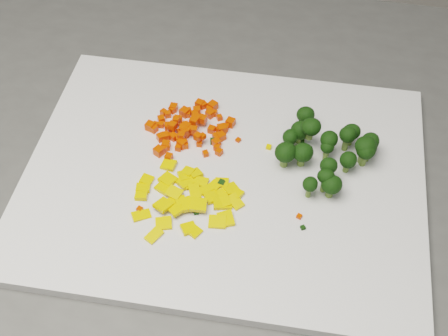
% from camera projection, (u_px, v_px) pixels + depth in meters
% --- Properties ---
extents(counter_block, '(1.14, 0.82, 0.90)m').
position_uv_depth(counter_block, '(218.00, 322.00, 1.13)').
color(counter_block, '#4D4D4A').
rests_on(counter_block, ground).
extents(cutting_board, '(0.51, 0.42, 0.01)m').
position_uv_depth(cutting_board, '(224.00, 177.00, 0.76)').
color(cutting_board, silver).
rests_on(cutting_board, counter_block).
extents(carrot_pile, '(0.11, 0.11, 0.03)m').
position_uv_depth(carrot_pile, '(190.00, 125.00, 0.79)').
color(carrot_pile, '#EA2D02').
rests_on(carrot_pile, cutting_board).
extents(pepper_pile, '(0.12, 0.12, 0.02)m').
position_uv_depth(pepper_pile, '(184.00, 200.00, 0.72)').
color(pepper_pile, yellow).
rests_on(pepper_pile, cutting_board).
extents(broccoli_pile, '(0.13, 0.13, 0.06)m').
position_uv_depth(broccoli_pile, '(322.00, 145.00, 0.74)').
color(broccoli_pile, black).
rests_on(broccoli_pile, cutting_board).
extents(carrot_cube_0, '(0.01, 0.01, 0.01)m').
position_uv_depth(carrot_cube_0, '(173.00, 110.00, 0.82)').
color(carrot_cube_0, '#EA2D02').
rests_on(carrot_cube_0, carrot_pile).
extents(carrot_cube_1, '(0.01, 0.01, 0.01)m').
position_uv_depth(carrot_cube_1, '(214.00, 113.00, 0.82)').
color(carrot_cube_1, '#EA2D02').
rests_on(carrot_cube_1, carrot_pile).
extents(carrot_cube_2, '(0.01, 0.01, 0.01)m').
position_uv_depth(carrot_cube_2, '(183.00, 129.00, 0.79)').
color(carrot_cube_2, '#EA2D02').
rests_on(carrot_cube_2, carrot_pile).
extents(carrot_cube_3, '(0.01, 0.01, 0.01)m').
position_uv_depth(carrot_cube_3, '(159.00, 151.00, 0.77)').
color(carrot_cube_3, '#EA2D02').
rests_on(carrot_cube_3, carrot_pile).
extents(carrot_cube_4, '(0.01, 0.01, 0.01)m').
position_uv_depth(carrot_cube_4, '(166.00, 147.00, 0.78)').
color(carrot_cube_4, '#EA2D02').
rests_on(carrot_cube_4, carrot_pile).
extents(carrot_cube_5, '(0.01, 0.01, 0.01)m').
position_uv_depth(carrot_cube_5, '(185.00, 125.00, 0.79)').
color(carrot_cube_5, '#EA2D02').
rests_on(carrot_cube_5, carrot_pile).
extents(carrot_cube_6, '(0.01, 0.01, 0.01)m').
position_uv_depth(carrot_cube_6, '(161.00, 119.00, 0.81)').
color(carrot_cube_6, '#EA2D02').
rests_on(carrot_cube_6, carrot_pile).
extents(carrot_cube_7, '(0.01, 0.01, 0.01)m').
position_uv_depth(carrot_cube_7, '(188.00, 114.00, 0.82)').
color(carrot_cube_7, '#EA2D02').
rests_on(carrot_cube_7, carrot_pile).
extents(carrot_cube_8, '(0.01, 0.01, 0.01)m').
position_uv_depth(carrot_cube_8, '(154.00, 129.00, 0.80)').
color(carrot_cube_8, '#EA2D02').
rests_on(carrot_cube_8, carrot_pile).
extents(carrot_cube_9, '(0.01, 0.01, 0.01)m').
position_uv_depth(carrot_cube_9, '(184.00, 132.00, 0.79)').
color(carrot_cube_9, '#EA2D02').
rests_on(carrot_cube_9, carrot_pile).
extents(carrot_cube_10, '(0.01, 0.01, 0.01)m').
position_uv_depth(carrot_cube_10, '(217.00, 137.00, 0.79)').
color(carrot_cube_10, '#EA2D02').
rests_on(carrot_cube_10, carrot_pile).
extents(carrot_cube_11, '(0.01, 0.01, 0.01)m').
position_uv_depth(carrot_cube_11, '(169.00, 157.00, 0.77)').
color(carrot_cube_11, '#EA2D02').
rests_on(carrot_cube_11, carrot_pile).
extents(carrot_cube_12, '(0.01, 0.01, 0.01)m').
position_uv_depth(carrot_cube_12, '(197.00, 111.00, 0.82)').
color(carrot_cube_12, '#EA2D02').
rests_on(carrot_cube_12, carrot_pile).
extents(carrot_cube_13, '(0.01, 0.01, 0.01)m').
position_uv_depth(carrot_cube_13, '(176.00, 120.00, 0.80)').
color(carrot_cube_13, '#EA2D02').
rests_on(carrot_cube_13, carrot_pile).
extents(carrot_cube_14, '(0.01, 0.01, 0.01)m').
position_uv_depth(carrot_cube_14, '(221.00, 136.00, 0.79)').
color(carrot_cube_14, '#EA2D02').
rests_on(carrot_cube_14, carrot_pile).
extents(carrot_cube_15, '(0.01, 0.01, 0.01)m').
position_uv_depth(carrot_cube_15, '(191.00, 129.00, 0.80)').
color(carrot_cube_15, '#EA2D02').
rests_on(carrot_cube_15, carrot_pile).
extents(carrot_cube_16, '(0.01, 0.01, 0.01)m').
position_uv_depth(carrot_cube_16, '(150.00, 126.00, 0.80)').
color(carrot_cube_16, '#EA2D02').
rests_on(carrot_cube_16, carrot_pile).
extents(carrot_cube_17, '(0.01, 0.01, 0.01)m').
position_uv_depth(carrot_cube_17, '(182.00, 144.00, 0.78)').
color(carrot_cube_17, '#EA2D02').
rests_on(carrot_cube_17, carrot_pile).
extents(carrot_cube_18, '(0.01, 0.01, 0.01)m').
position_uv_depth(carrot_cube_18, '(217.00, 147.00, 0.78)').
color(carrot_cube_18, '#EA2D02').
rests_on(carrot_cube_18, carrot_pile).
extents(carrot_cube_19, '(0.01, 0.01, 0.01)m').
position_uv_depth(carrot_cube_19, '(219.00, 138.00, 0.79)').
color(carrot_cube_19, '#EA2D02').
rests_on(carrot_cube_19, carrot_pile).
extents(carrot_cube_20, '(0.01, 0.01, 0.01)m').
position_uv_depth(carrot_cube_20, '(203.00, 105.00, 0.83)').
color(carrot_cube_20, '#EA2D02').
rests_on(carrot_cube_20, carrot_pile).
extents(carrot_cube_21, '(0.01, 0.01, 0.01)m').
position_uv_depth(carrot_cube_21, '(210.00, 114.00, 0.82)').
color(carrot_cube_21, '#EA2D02').
rests_on(carrot_cube_21, carrot_pile).
extents(carrot_cube_22, '(0.01, 0.01, 0.01)m').
position_uv_depth(carrot_cube_22, '(173.00, 126.00, 0.79)').
color(carrot_cube_22, '#EA2D02').
rests_on(carrot_cube_22, carrot_pile).
extents(carrot_cube_23, '(0.01, 0.01, 0.01)m').
position_uv_depth(carrot_cube_23, '(185.00, 112.00, 0.82)').
color(carrot_cube_23, '#EA2D02').
rests_on(carrot_cube_23, carrot_pile).
extents(carrot_cube_24, '(0.01, 0.01, 0.01)m').
position_uv_depth(carrot_cube_24, '(167.00, 135.00, 0.79)').
color(carrot_cube_24, '#EA2D02').
rests_on(carrot_cube_24, carrot_pile).
extents(carrot_cube_25, '(0.01, 0.01, 0.01)m').
position_uv_depth(carrot_cube_25, '(203.00, 119.00, 0.80)').
color(carrot_cube_25, '#EA2D02').
rests_on(carrot_cube_25, carrot_pile).
extents(carrot_cube_26, '(0.01, 0.01, 0.01)m').
position_uv_depth(carrot_cube_26, '(199.00, 144.00, 0.78)').
color(carrot_cube_26, '#EA2D02').
rests_on(carrot_cube_26, carrot_pile).
extents(carrot_cube_27, '(0.01, 0.01, 0.01)m').
position_uv_depth(carrot_cube_27, '(212.00, 130.00, 0.80)').
color(carrot_cube_27, '#EA2D02').
rests_on(carrot_cube_27, carrot_pile).
extents(carrot_cube_28, '(0.01, 0.01, 0.01)m').
position_uv_depth(carrot_cube_28, '(168.00, 114.00, 0.82)').
color(carrot_cube_28, '#EA2D02').
rests_on(carrot_cube_28, carrot_pile).
extents(carrot_cube_29, '(0.01, 0.01, 0.01)m').
position_uv_depth(carrot_cube_29, '(181.00, 136.00, 0.78)').
color(carrot_cube_29, '#EA2D02').
rests_on(carrot_cube_29, carrot_pile).
extents(carrot_cube_30, '(0.01, 0.01, 0.01)m').
position_uv_depth(carrot_cube_30, '(216.00, 143.00, 0.78)').
color(carrot_cube_30, '#EA2D02').
rests_on(carrot_cube_30, carrot_pile).
extents(carrot_cube_31, '(0.01, 0.01, 0.01)m').
position_uv_depth(carrot_cube_31, '(210.00, 110.00, 0.82)').
color(carrot_cube_31, '#EA2D02').
rests_on(carrot_cube_31, carrot_pile).
extents(carrot_cube_32, '(0.01, 0.01, 0.01)m').
position_uv_depth(carrot_cube_32, '(205.00, 154.00, 0.77)').
color(carrot_cube_32, '#EA2D02').
rests_on(carrot_cube_32, carrot_pile).
extents(carrot_cube_33, '(0.01, 0.01, 0.01)m').
position_uv_depth(carrot_cube_33, '(194.00, 121.00, 0.79)').
color(carrot_cube_33, '#EA2D02').
rests_on(carrot_cube_33, carrot_pile).
extents(carrot_cube_34, '(0.01, 0.01, 0.01)m').
position_uv_depth(carrot_cube_34, '(210.00, 108.00, 0.82)').
color(carrot_cube_34, '#EA2D02').
rests_on(carrot_cube_34, carrot_pile).
extents(carrot_cube_35, '(0.01, 0.01, 0.01)m').
position_uv_depth(carrot_cube_35, '(165.00, 148.00, 0.78)').
color(carrot_cube_35, '#EA2D02').
rests_on(carrot_cube_35, carrot_pile).
extents(carrot_cube_36, '(0.01, 0.01, 0.01)m').
position_uv_depth(carrot_cube_36, '(219.00, 152.00, 0.77)').
color(carrot_cube_36, '#EA2D02').
rests_on(carrot_cube_36, carrot_pile).
extents(carrot_cube_37, '(0.01, 0.01, 0.01)m').
position_uv_depth(carrot_cube_37, '(222.00, 129.00, 0.80)').
color(carrot_cube_37, '#EA2D02').
rests_on(carrot_cube_37, carrot_pile).
extents(carrot_cube_38, '(0.01, 0.01, 0.01)m').
position_uv_depth(carrot_cube_38, '(213.00, 106.00, 0.82)').
color(carrot_cube_38, '#EA2D02').
rests_on(carrot_cube_38, carrot_pile).
extents(carrot_cube_39, '(0.01, 0.01, 0.01)m').
position_uv_depth(carrot_cube_39, '(173.00, 137.00, 0.79)').
color(carrot_cube_39, '#EA2D02').
rests_on(carrot_cube_39, carrot_pile).
extents(carrot_cube_40, '(0.01, 0.01, 0.01)m').
position_uv_depth(carrot_cube_40, '(203.00, 136.00, 0.78)').
color(carrot_cube_40, '#EA2D02').
rests_on(carrot_cube_40, carrot_pile).
extents(carrot_cube_41, '(0.01, 0.01, 0.01)m').
position_uv_depth(carrot_cube_41, '(156.00, 125.00, 0.80)').
color(carrot_cube_41, '#EA2D02').
rests_on(carrot_cube_41, carrot_pile).
extents(carrot_cube_42, '(0.01, 0.01, 0.01)m').
position_uv_depth(carrot_cube_42, '(168.00, 127.00, 0.80)').
color(carrot_cube_42, '#EA2D02').
rests_on(carrot_cube_42, carrot_pile).
extents(carrot_cube_43, '(0.01, 0.01, 0.01)m').
position_uv_depth(carrot_cube_43, '(180.00, 139.00, 0.79)').
color(carrot_cube_43, '#EA2D02').
rests_on(carrot_cube_43, carrot_pile).
extents(carrot_cube_44, '(0.01, 0.01, 0.01)m').
position_uv_depth(carrot_cube_44, '(170.00, 128.00, 0.80)').
color(carrot_cube_44, '#EA2D02').
rests_on(carrot_cube_44, carrot_pile).
extents(carrot_cube_45, '(0.01, 0.01, 0.01)m').
position_uv_depth(carrot_cube_45, '(200.00, 104.00, 0.83)').
color(carrot_cube_45, '#EA2D02').
rests_on(carrot_cube_45, carrot_pile).
extents(carrot_cube_46, '(0.01, 0.01, 0.01)m').
position_uv_depth(carrot_cube_46, '(161.00, 125.00, 0.80)').
color(carrot_cube_46, '#EA2D02').
rests_on(carrot_cube_46, carrot_pile).
extents(carrot_cube_47, '(0.01, 0.01, 0.01)m').
position_uv_depth(carrot_cube_47, '(178.00, 120.00, 0.81)').
color(carrot_cube_47, '#EA2D02').
rests_on(carrot_cube_47, carrot_pile).
extents(carrot_cube_48, '(0.01, 0.01, 0.01)m').
position_uv_depth(carrot_cube_48, '(219.00, 129.00, 0.80)').
color(carrot_cube_48, '#EA2D02').
rests_on(carrot_cube_48, carrot_pile).
extents(carrot_cube_49, '(0.01, 0.01, 0.01)m').
position_uv_depth(carrot_cube_49, '(165.00, 136.00, 0.79)').
color(carrot_cube_49, '#EA2D02').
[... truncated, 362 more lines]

